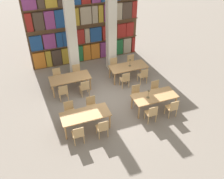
{
  "coord_description": "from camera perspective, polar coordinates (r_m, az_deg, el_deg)",
  "views": [
    {
      "loc": [
        -3.27,
        -8.8,
        7.3
      ],
      "look_at": [
        0.0,
        -0.14,
        0.65
      ],
      "focal_mm": 40.0,
      "sensor_mm": 36.0,
      "label": 1
    }
  ],
  "objects": [
    {
      "name": "ground_plane",
      "position": [
        11.89,
        -0.23,
        -2.19
      ],
      "size": [
        40.0,
        40.0,
        0.0
      ],
      "primitive_type": "plane",
      "color": "gray"
    },
    {
      "name": "bookshelf_bank",
      "position": [
        14.13,
        -6.42,
        16.29
      ],
      "size": [
        6.32,
        0.35,
        5.5
      ],
      "color": "brown",
      "rests_on": "ground_plane"
    },
    {
      "name": "pillar_left",
      "position": [
        12.53,
        -9.54,
        15.15
      ],
      "size": [
        0.46,
        0.46,
        6.0
      ],
      "color": "silver",
      "rests_on": "ground_plane"
    },
    {
      "name": "pillar_center",
      "position": [
        13.07,
        -0.2,
        16.48
      ],
      "size": [
        0.46,
        0.46,
        6.0
      ],
      "color": "silver",
      "rests_on": "ground_plane"
    },
    {
      "name": "reading_table_0",
      "position": [
        10.07,
        -6.1,
        -5.92
      ],
      "size": [
        1.97,
        0.88,
        0.72
      ],
      "color": "tan",
      "rests_on": "ground_plane"
    },
    {
      "name": "chair_0",
      "position": [
        9.6,
        -7.73,
        -10.04
      ],
      "size": [
        0.42,
        0.4,
        0.88
      ],
      "color": "tan",
      "rests_on": "ground_plane"
    },
    {
      "name": "chair_1",
      "position": [
        10.66,
        -9.67,
        -4.76
      ],
      "size": [
        0.42,
        0.4,
        0.88
      ],
      "rotation": [
        0.0,
        0.0,
        3.14
      ],
      "color": "tan",
      "rests_on": "ground_plane"
    },
    {
      "name": "chair_2",
      "position": [
        9.76,
        -2.17,
        -8.69
      ],
      "size": [
        0.42,
        0.4,
        0.88
      ],
      "color": "tan",
      "rests_on": "ground_plane"
    },
    {
      "name": "chair_3",
      "position": [
        10.8,
        -4.67,
        -3.63
      ],
      "size": [
        0.42,
        0.4,
        0.88
      ],
      "rotation": [
        0.0,
        0.0,
        3.14
      ],
      "color": "tan",
      "rests_on": "ground_plane"
    },
    {
      "name": "reading_table_1",
      "position": [
        11.1,
        9.67,
        -1.75
      ],
      "size": [
        1.97,
        0.88,
        0.72
      ],
      "color": "tan",
      "rests_on": "ground_plane"
    },
    {
      "name": "chair_4",
      "position": [
        10.51,
        9.02,
        -5.33
      ],
      "size": [
        0.42,
        0.4,
        0.88
      ],
      "color": "tan",
      "rests_on": "ground_plane"
    },
    {
      "name": "chair_5",
      "position": [
        11.5,
        5.63,
        -0.93
      ],
      "size": [
        0.42,
        0.4,
        0.88
      ],
      "rotation": [
        0.0,
        0.0,
        3.14
      ],
      "color": "tan",
      "rests_on": "ground_plane"
    },
    {
      "name": "chair_6",
      "position": [
        10.96,
        13.6,
        -4.04
      ],
      "size": [
        0.42,
        0.4,
        0.88
      ],
      "color": "tan",
      "rests_on": "ground_plane"
    },
    {
      "name": "chair_7",
      "position": [
        11.9,
        9.96,
        0.09
      ],
      "size": [
        0.42,
        0.4,
        0.88
      ],
      "rotation": [
        0.0,
        0.0,
        3.14
      ],
      "color": "tan",
      "rests_on": "ground_plane"
    },
    {
      "name": "desk_lamp_0",
      "position": [
        10.74,
        8.35,
        -0.65
      ],
      "size": [
        0.14,
        0.14,
        0.42
      ],
      "color": "brown",
      "rests_on": "reading_table_1"
    },
    {
      "name": "reading_table_2",
      "position": [
        12.32,
        -9.57,
        2.43
      ],
      "size": [
        1.97,
        0.88,
        0.72
      ],
      "color": "tan",
      "rests_on": "ground_plane"
    },
    {
      "name": "chair_8",
      "position": [
        11.76,
        -11.08,
        -0.55
      ],
      "size": [
        0.42,
        0.4,
        0.88
      ],
      "color": "tan",
      "rests_on": "ground_plane"
    },
    {
      "name": "chair_9",
      "position": [
        12.96,
        -12.36,
        2.99
      ],
      "size": [
        0.42,
        0.4,
        0.88
      ],
      "rotation": [
        0.0,
        0.0,
        3.14
      ],
      "color": "tan",
      "rests_on": "ground_plane"
    },
    {
      "name": "chair_10",
      "position": [
        11.91,
        -6.27,
        0.47
      ],
      "size": [
        0.42,
        0.4,
        0.88
      ],
      "color": "tan",
      "rests_on": "ground_plane"
    },
    {
      "name": "chair_11",
      "position": [
        13.09,
        -7.98,
        3.89
      ],
      "size": [
        0.42,
        0.4,
        0.88
      ],
      "rotation": [
        0.0,
        0.0,
        3.14
      ],
      "color": "tan",
      "rests_on": "ground_plane"
    },
    {
      "name": "reading_table_3",
      "position": [
        13.09,
        3.76,
        5.04
      ],
      "size": [
        1.97,
        0.88,
        0.72
      ],
      "color": "tan",
      "rests_on": "ground_plane"
    },
    {
      "name": "chair_12",
      "position": [
        12.45,
        2.97,
        2.37
      ],
      "size": [
        0.42,
        0.4,
        0.88
      ],
      "color": "tan",
      "rests_on": "ground_plane"
    },
    {
      "name": "chair_13",
      "position": [
        13.58,
        0.57,
        5.52
      ],
      "size": [
        0.42,
        0.4,
        0.88
      ],
      "rotation": [
        0.0,
        0.0,
        3.14
      ],
      "color": "tan",
      "rests_on": "ground_plane"
    },
    {
      "name": "chair_14",
      "position": [
        12.83,
        7.11,
        3.23
      ],
      "size": [
        0.42,
        0.4,
        0.88
      ],
      "color": "tan",
      "rests_on": "ground_plane"
    },
    {
      "name": "chair_15",
      "position": [
        13.93,
        4.45,
        6.23
      ],
      "size": [
        0.42,
        0.4,
        0.88
      ],
      "rotation": [
        0.0,
        0.0,
        3.14
      ],
      "color": "tan",
      "rests_on": "ground_plane"
    },
    {
      "name": "desk_lamp_1",
      "position": [
        12.95,
        4.14,
        6.47
      ],
      "size": [
        0.14,
        0.14,
        0.42
      ],
      "color": "brown",
      "rests_on": "reading_table_3"
    }
  ]
}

